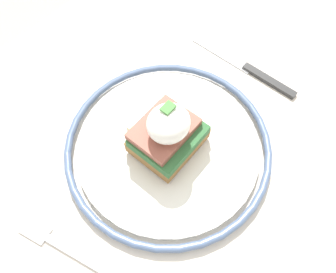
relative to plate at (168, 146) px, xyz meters
The scene contains 6 objects.
ground_plane 0.78m from the plate, 71.44° to the right, with size 6.00×6.00×0.00m, color #9E9993.
dining_table 0.14m from the plate, 71.44° to the right, with size 1.13×0.75×0.77m.
plate is the anchor object (origin of this frame).
sandwich 0.04m from the plate, 161.10° to the right, with size 0.09×0.11×0.09m.
fork 0.18m from the plate, behind, with size 0.05×0.15×0.00m.
knife 0.19m from the plate, ahead, with size 0.02×0.19×0.01m.
Camera 1 is at (-0.17, -0.08, 1.18)m, focal length 35.00 mm.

